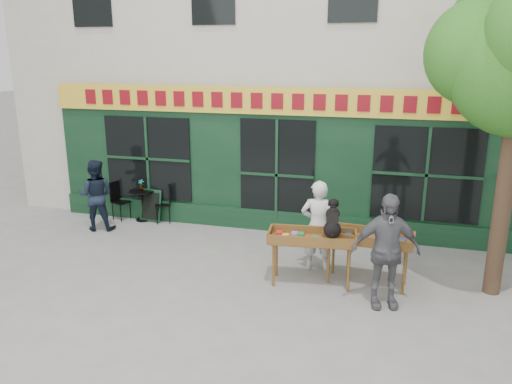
# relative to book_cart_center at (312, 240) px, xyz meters

# --- Properties ---
(ground) EXTENTS (80.00, 80.00, 0.00)m
(ground) POSITION_rel_book_cart_center_xyz_m (-1.23, 0.20, -0.82)
(ground) COLOR slate
(ground) RESTS_ON ground
(building) EXTENTS (14.00, 7.26, 10.00)m
(building) POSITION_rel_book_cart_center_xyz_m (-1.23, 6.18, 4.15)
(building) COLOR beige
(building) RESTS_ON ground
(book_cart_center) EXTENTS (1.56, 0.78, 0.99)m
(book_cart_center) POSITION_rel_book_cart_center_xyz_m (0.00, 0.00, 0.00)
(book_cart_center) COLOR brown
(book_cart_center) RESTS_ON ground
(dog) EXTENTS (0.40, 0.63, 0.60)m
(dog) POSITION_rel_book_cart_center_xyz_m (0.35, -0.05, 0.47)
(dog) COLOR black
(dog) RESTS_ON book_cart_center
(woman) EXTENTS (0.68, 0.49, 1.75)m
(woman) POSITION_rel_book_cart_center_xyz_m (0.00, 0.65, 0.05)
(woman) COLOR silver
(woman) RESTS_ON ground
(book_cart_right) EXTENTS (1.54, 0.74, 0.99)m
(book_cart_right) POSITION_rel_book_cart_center_xyz_m (0.96, 0.27, 0.00)
(book_cart_right) COLOR brown
(book_cart_right) RESTS_ON ground
(man_right) EXTENTS (1.20, 0.74, 1.90)m
(man_right) POSITION_rel_book_cart_center_xyz_m (1.26, -0.48, 0.13)
(man_right) COLOR #515156
(man_right) RESTS_ON ground
(bistro_table) EXTENTS (0.60, 0.60, 0.76)m
(bistro_table) POSITION_rel_book_cart_center_xyz_m (-4.60, 2.40, -0.28)
(bistro_table) COLOR black
(bistro_table) RESTS_ON ground
(bistro_chair_left) EXTENTS (0.46, 0.46, 0.95)m
(bistro_chair_left) POSITION_rel_book_cart_center_xyz_m (-5.23, 2.36, -0.26)
(bistro_chair_left) COLOR black
(bistro_chair_left) RESTS_ON ground
(bistro_chair_right) EXTENTS (0.48, 0.48, 0.95)m
(bistro_chair_right) POSITION_rel_book_cart_center_xyz_m (-3.97, 2.44, -0.26)
(bistro_chair_right) COLOR black
(bistro_chair_right) RESTS_ON ground
(potted_plant) EXTENTS (0.15, 0.11, 0.28)m
(potted_plant) POSITION_rel_book_cart_center_xyz_m (-4.60, 2.40, 0.08)
(potted_plant) COLOR gray
(potted_plant) RESTS_ON bistro_table
(man_left) EXTENTS (0.95, 0.82, 1.66)m
(man_left) POSITION_rel_book_cart_center_xyz_m (-5.30, 1.53, 0.01)
(man_left) COLOR black
(man_left) RESTS_ON ground
(chalkboard) EXTENTS (0.58, 0.24, 0.79)m
(chalkboard) POSITION_rel_book_cart_center_xyz_m (-4.37, 2.39, -0.42)
(chalkboard) COLOR black
(chalkboard) RESTS_ON ground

